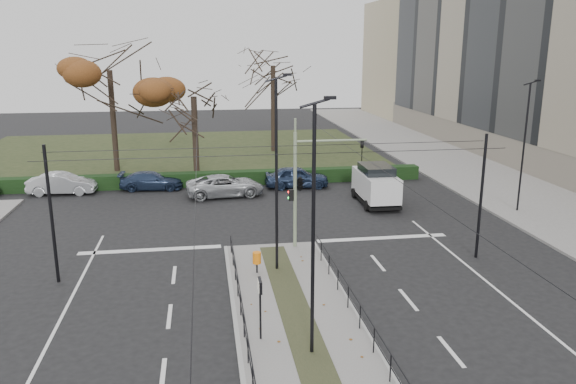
# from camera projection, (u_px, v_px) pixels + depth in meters

# --- Properties ---
(ground) EXTENTS (140.00, 140.00, 0.00)m
(ground) POSITION_uv_depth(u_px,v_px,m) (285.00, 287.00, 23.71)
(ground) COLOR black
(ground) RESTS_ON ground
(median_island) EXTENTS (4.40, 15.00, 0.14)m
(median_island) POSITION_uv_depth(u_px,v_px,m) (295.00, 312.00, 21.30)
(median_island) COLOR slate
(median_island) RESTS_ON ground
(sidewalk_east) EXTENTS (8.00, 90.00, 0.14)m
(sidewalk_east) POSITION_uv_depth(u_px,v_px,m) (457.00, 166.00, 47.38)
(sidewalk_east) COLOR slate
(sidewalk_east) RESTS_ON ground
(park) EXTENTS (38.00, 26.00, 0.10)m
(park) POSITION_uv_depth(u_px,v_px,m) (174.00, 153.00, 53.44)
(park) COLOR black
(park) RESTS_ON ground
(hedge) EXTENTS (38.00, 1.00, 1.00)m
(hedge) POSITION_uv_depth(u_px,v_px,m) (165.00, 180.00, 40.51)
(hedge) COLOR black
(hedge) RESTS_ON ground
(apartment_block) EXTENTS (13.09, 52.10, 21.64)m
(apartment_block) POSITION_uv_depth(u_px,v_px,m) (566.00, 40.00, 48.14)
(apartment_block) COLOR tan
(apartment_block) RESTS_ON ground
(median_railing) EXTENTS (4.14, 13.24, 0.92)m
(median_railing) POSITION_uv_depth(u_px,v_px,m) (295.00, 291.00, 20.98)
(median_railing) COLOR black
(median_railing) RESTS_ON median_island
(catenary) EXTENTS (20.00, 34.00, 6.00)m
(catenary) POSITION_uv_depth(u_px,v_px,m) (280.00, 199.00, 24.40)
(catenary) COLOR black
(catenary) RESTS_ON ground
(traffic_light) EXTENTS (3.91, 2.24, 5.75)m
(traffic_light) POSITION_uv_depth(u_px,v_px,m) (302.00, 181.00, 27.37)
(traffic_light) COLOR gray
(traffic_light) RESTS_ON median_island
(litter_bin) EXTENTS (0.37, 0.37, 0.95)m
(litter_bin) POSITION_uv_depth(u_px,v_px,m) (257.00, 258.00, 24.67)
(litter_bin) COLOR black
(litter_bin) RESTS_ON median_island
(info_panel) EXTENTS (0.12, 0.57, 2.18)m
(info_panel) POSITION_uv_depth(u_px,v_px,m) (260.00, 293.00, 18.78)
(info_panel) COLOR black
(info_panel) RESTS_ON median_island
(streetlamp_median_near) EXTENTS (0.69, 0.14, 8.30)m
(streetlamp_median_near) POSITION_uv_depth(u_px,v_px,m) (314.00, 230.00, 17.32)
(streetlamp_median_near) COLOR black
(streetlamp_median_near) RESTS_ON median_island
(streetlamp_median_far) EXTENTS (0.72, 0.15, 8.63)m
(streetlamp_median_far) POSITION_uv_depth(u_px,v_px,m) (277.00, 174.00, 24.17)
(streetlamp_median_far) COLOR black
(streetlamp_median_far) RESTS_ON median_island
(streetlamp_sidewalk) EXTENTS (0.66, 0.13, 7.86)m
(streetlamp_sidewalk) POSITION_uv_depth(u_px,v_px,m) (524.00, 146.00, 33.36)
(streetlamp_sidewalk) COLOR black
(streetlamp_sidewalk) RESTS_ON sidewalk_east
(parked_car_second) EXTENTS (4.56, 1.76, 1.48)m
(parked_car_second) POSITION_uv_depth(u_px,v_px,m) (62.00, 184.00, 38.50)
(parked_car_second) COLOR #ABAFB3
(parked_car_second) RESTS_ON ground
(parked_car_third) EXTENTS (4.50, 2.05, 1.28)m
(parked_car_third) POSITION_uv_depth(u_px,v_px,m) (151.00, 181.00, 39.76)
(parked_car_third) COLOR #202E4B
(parked_car_third) RESTS_ON ground
(parked_car_fourth) EXTENTS (5.47, 2.99, 1.45)m
(parked_car_fourth) POSITION_uv_depth(u_px,v_px,m) (225.00, 186.00, 37.99)
(parked_car_fourth) COLOR #ABAFB3
(parked_car_fourth) RESTS_ON ground
(white_van) EXTENTS (2.28, 4.85, 2.54)m
(white_van) POSITION_uv_depth(u_px,v_px,m) (376.00, 184.00, 35.99)
(white_van) COLOR silver
(white_van) RESTS_ON ground
(rust_tree) EXTENTS (9.97, 9.97, 10.51)m
(rust_tree) POSITION_uv_depth(u_px,v_px,m) (109.00, 70.00, 43.52)
(rust_tree) COLOR black
(rust_tree) RESTS_ON park
(bare_tree_center) EXTENTS (6.61, 6.61, 10.70)m
(bare_tree_center) POSITION_uv_depth(u_px,v_px,m) (273.00, 72.00, 52.44)
(bare_tree_center) COLOR black
(bare_tree_center) RESTS_ON park
(bare_tree_near) EXTENTS (5.05, 5.05, 8.26)m
(bare_tree_near) POSITION_uv_depth(u_px,v_px,m) (194.00, 103.00, 41.05)
(bare_tree_near) COLOR black
(bare_tree_near) RESTS_ON park
(parked_car_fifth) EXTENTS (4.61, 1.99, 1.55)m
(parked_car_fifth) POSITION_uv_depth(u_px,v_px,m) (297.00, 177.00, 40.28)
(parked_car_fifth) COLOR #202E4B
(parked_car_fifth) RESTS_ON ground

